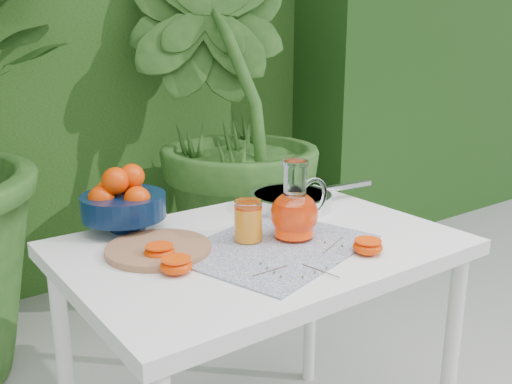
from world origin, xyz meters
TOP-DOWN VIEW (x-y plane):
  - hedge_backdrop at (0.06, 2.06)m, footprint 8.00×1.65m
  - potted_plant_right at (0.77, 1.12)m, footprint 2.31×2.31m
  - white_table at (0.14, -0.04)m, footprint 1.00×0.70m
  - placemat at (0.15, -0.10)m, footprint 0.56×0.49m
  - cutting_board at (-0.11, 0.05)m, footprint 0.29×0.29m
  - fruit_bowl at (-0.11, 0.26)m, footprint 0.29×0.29m
  - juice_pitcher at (0.23, -0.08)m, footprint 0.18×0.13m
  - juice_tumbler at (0.11, -0.03)m, footprint 0.08×0.08m
  - saute_pan at (0.39, 0.14)m, footprint 0.46×0.28m
  - orange_halves at (0.01, -0.12)m, footprint 0.53×0.36m
  - thyme_sprigs at (0.15, -0.23)m, footprint 0.34×0.22m

SIDE VIEW (x-z plane):
  - white_table at x=0.14m, z-range 0.29..1.04m
  - placemat at x=0.15m, z-range 0.75..0.75m
  - thyme_sprigs at x=0.15m, z-range 0.75..0.76m
  - cutting_board at x=-0.11m, z-range 0.75..0.77m
  - orange_halves at x=0.01m, z-range 0.75..0.79m
  - saute_pan at x=0.39m, z-range 0.75..0.80m
  - juice_tumbler at x=0.11m, z-range 0.75..0.86m
  - juice_pitcher at x=0.23m, z-range 0.72..0.93m
  - fruit_bowl at x=-0.11m, z-range 0.74..0.93m
  - potted_plant_right at x=0.77m, z-range 0.00..1.73m
  - hedge_backdrop at x=0.06m, z-range -0.06..2.44m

